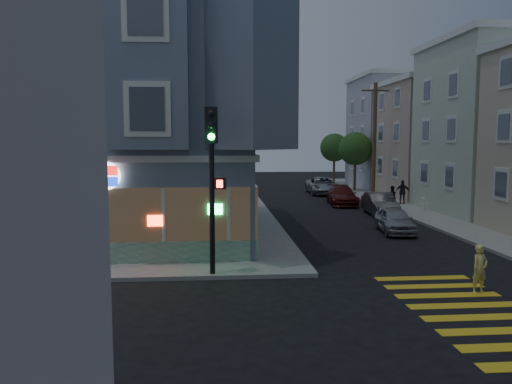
{
  "coord_description": "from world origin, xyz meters",
  "views": [
    {
      "loc": [
        -0.49,
        -14.42,
        4.66
      ],
      "look_at": [
        1.28,
        7.14,
        2.44
      ],
      "focal_mm": 35.0,
      "sensor_mm": 36.0,
      "label": 1
    }
  ],
  "objects": [
    {
      "name": "pedestrian_a",
      "position": [
        11.3,
        17.91,
        0.91
      ],
      "size": [
        0.77,
        0.62,
        1.52
      ],
      "primitive_type": "imported",
      "rotation": [
        0.0,
        0.0,
        3.2
      ],
      "color": "black",
      "rests_on": "sidewalk_ne"
    },
    {
      "name": "fire_hydrant",
      "position": [
        13.0,
        16.81,
        0.59
      ],
      "size": [
        0.49,
        0.28,
        0.84
      ],
      "color": "white",
      "rests_on": "sidewalk_ne"
    },
    {
      "name": "street_tree_far",
      "position": [
        12.2,
        38.0,
        3.94
      ],
      "size": [
        3.0,
        3.0,
        5.3
      ],
      "color": "#4C3826",
      "rests_on": "sidewalk_ne"
    },
    {
      "name": "corner_building",
      "position": [
        -6.0,
        10.98,
        5.82
      ],
      "size": [
        14.6,
        14.6,
        11.4
      ],
      "color": "slate",
      "rests_on": "sidewalk_nw"
    },
    {
      "name": "sidewalk_ne",
      "position": [
        23.0,
        23.0,
        0.07
      ],
      "size": [
        24.0,
        42.0,
        0.15
      ],
      "primitive_type": "cube",
      "color": "gray",
      "rests_on": "ground"
    },
    {
      "name": "sidewalk_nw",
      "position": [
        -13.5,
        23.0,
        0.07
      ],
      "size": [
        33.0,
        42.0,
        0.15
      ],
      "primitive_type": "cube",
      "color": "gray",
      "rests_on": "ground"
    },
    {
      "name": "row_house_c",
      "position": [
        19.5,
        25.0,
        4.65
      ],
      "size": [
        12.0,
        8.6,
        9.0
      ],
      "primitive_type": "cube",
      "color": "tan",
      "rests_on": "sidewalk_ne"
    },
    {
      "name": "ground",
      "position": [
        0.0,
        0.0,
        0.0
      ],
      "size": [
        120.0,
        120.0,
        0.0
      ],
      "primitive_type": "plane",
      "color": "black",
      "rests_on": "ground"
    },
    {
      "name": "parked_car_c",
      "position": [
        8.72,
        21.06,
        0.68
      ],
      "size": [
        2.36,
        4.84,
        1.36
      ],
      "primitive_type": "imported",
      "rotation": [
        0.0,
        0.0,
        -0.1
      ],
      "color": "#541613",
      "rests_on": "ground"
    },
    {
      "name": "parked_car_b",
      "position": [
        9.82,
        15.86,
        0.71
      ],
      "size": [
        1.82,
        4.41,
        1.42
      ],
      "primitive_type": "imported",
      "rotation": [
        0.0,
        0.0,
        -0.08
      ],
      "color": "#313336",
      "rests_on": "ground"
    },
    {
      "name": "row_house_d",
      "position": [
        19.5,
        34.0,
        5.4
      ],
      "size": [
        12.0,
        8.6,
        10.5
      ],
      "primitive_type": "cube",
      "color": "#A6A3B3",
      "rests_on": "sidewalk_ne"
    },
    {
      "name": "traffic_signal",
      "position": [
        -0.58,
        2.16,
        3.96
      ],
      "size": [
        0.7,
        0.63,
        5.64
      ],
      "rotation": [
        0.0,
        0.0,
        -0.24
      ],
      "color": "black",
      "rests_on": "sidewalk_nw"
    },
    {
      "name": "street_tree_near",
      "position": [
        12.2,
        30.0,
        3.94
      ],
      "size": [
        3.0,
        3.0,
        5.3
      ],
      "color": "#4C3826",
      "rests_on": "sidewalk_ne"
    },
    {
      "name": "parked_car_d",
      "position": [
        8.93,
        28.5,
        0.75
      ],
      "size": [
        2.68,
        5.46,
        1.49
      ],
      "primitive_type": "imported",
      "rotation": [
        0.0,
        0.0,
        -0.04
      ],
      "color": "#93969D",
      "rests_on": "ground"
    },
    {
      "name": "parked_car_a",
      "position": [
        8.6,
        9.96,
        0.64
      ],
      "size": [
        1.93,
        3.92,
        1.29
      ],
      "primitive_type": "imported",
      "rotation": [
        0.0,
        0.0,
        -0.11
      ],
      "color": "#9D9FA4",
      "rests_on": "ground"
    },
    {
      "name": "pedestrian_b",
      "position": [
        12.93,
        20.18,
        1.0
      ],
      "size": [
        1.08,
        0.74,
        1.71
      ],
      "primitive_type": "imported",
      "rotation": [
        0.0,
        0.0,
        2.78
      ],
      "color": "#26232B",
      "rests_on": "sidewalk_ne"
    },
    {
      "name": "running_child",
      "position": [
        7.58,
        -0.07,
        0.75
      ],
      "size": [
        0.63,
        0.5,
        1.5
      ],
      "primitive_type": "imported",
      "rotation": [
        0.0,
        0.0,
        0.28
      ],
      "color": "#DACF6F",
      "rests_on": "ground"
    },
    {
      "name": "utility_pole",
      "position": [
        12.0,
        24.0,
        4.8
      ],
      "size": [
        2.2,
        0.3,
        9.0
      ],
      "color": "#4C3826",
      "rests_on": "sidewalk_ne"
    }
  ]
}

